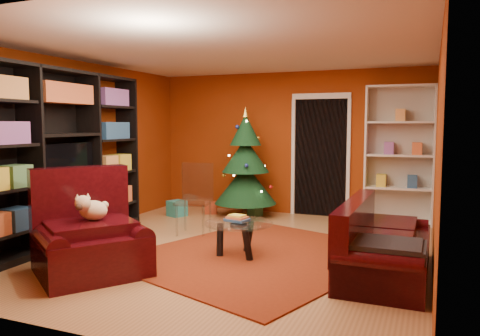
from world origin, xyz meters
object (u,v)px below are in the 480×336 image
at_px(armchair, 91,232).
at_px(coffee_table, 239,239).
at_px(gift_box_teal, 177,208).
at_px(rug, 259,255).
at_px(white_bookshelf, 399,155).
at_px(dog, 93,210).
at_px(gift_box_green, 253,209).
at_px(gift_box_red, 211,208).
at_px(acrylic_chair, 194,202).
at_px(christmas_tree, 245,164).
at_px(sofa, 387,238).
at_px(media_unit, 62,157).

relative_size(armchair, coffee_table, 1.40).
height_order(gift_box_teal, armchair, armchair).
xyz_separation_m(rug, armchair, (-1.49, -1.35, 0.46)).
xyz_separation_m(white_bookshelf, coffee_table, (-1.70, -2.83, -0.92)).
bearing_deg(coffee_table, rug, 27.30).
bearing_deg(dog, armchair, -135.00).
bearing_deg(rug, white_bookshelf, 61.60).
height_order(gift_box_green, coffee_table, coffee_table).
xyz_separation_m(gift_box_red, acrylic_chair, (0.47, -1.56, 0.37)).
height_order(christmas_tree, white_bookshelf, white_bookshelf).
distance_m(christmas_tree, acrylic_chair, 1.62).
bearing_deg(rug, sofa, -5.15).
bearing_deg(media_unit, white_bookshelf, 34.07).
distance_m(gift_box_red, white_bookshelf, 3.44).
relative_size(rug, acrylic_chair, 3.23).
height_order(rug, white_bookshelf, white_bookshelf).
bearing_deg(gift_box_teal, white_bookshelf, 12.87).
bearing_deg(gift_box_red, white_bookshelf, 6.93).
bearing_deg(armchair, dog, 45.00).
bearing_deg(sofa, gift_box_green, 45.61).
xyz_separation_m(rug, gift_box_green, (-0.98, 2.37, 0.12)).
relative_size(dog, coffee_table, 0.47).
height_order(sofa, acrylic_chair, acrylic_chair).
bearing_deg(sofa, rug, 85.47).
relative_size(media_unit, armchair, 2.60).
bearing_deg(dog, white_bookshelf, -1.47).
xyz_separation_m(white_bookshelf, acrylic_chair, (-2.79, -1.96, -0.66)).
bearing_deg(media_unit, armchair, -39.10).
bearing_deg(coffee_table, white_bookshelf, 59.06).
distance_m(rug, media_unit, 3.03).
relative_size(gift_box_red, armchair, 0.18).
relative_size(christmas_tree, dog, 4.92).
distance_m(gift_box_red, armchair, 3.69).
bearing_deg(dog, gift_box_red, 39.82).
height_order(media_unit, acrylic_chair, media_unit).
distance_m(dog, acrylic_chair, 2.05).
bearing_deg(christmas_tree, rug, -64.40).
relative_size(white_bookshelf, armchair, 1.96).
height_order(media_unit, gift_box_teal, media_unit).
relative_size(rug, coffee_table, 3.62).
relative_size(white_bookshelf, sofa, 1.23).
bearing_deg(gift_box_red, christmas_tree, -1.95).
xyz_separation_m(gift_box_teal, dog, (0.75, -3.14, 0.56)).
bearing_deg(acrylic_chair, white_bookshelf, 23.65).
height_order(gift_box_teal, acrylic_chair, acrylic_chair).
distance_m(media_unit, acrylic_chair, 1.97).
height_order(rug, gift_box_teal, gift_box_teal).
bearing_deg(coffee_table, gift_box_red, 122.74).
bearing_deg(christmas_tree, dog, -96.51).
bearing_deg(coffee_table, dog, -137.72).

